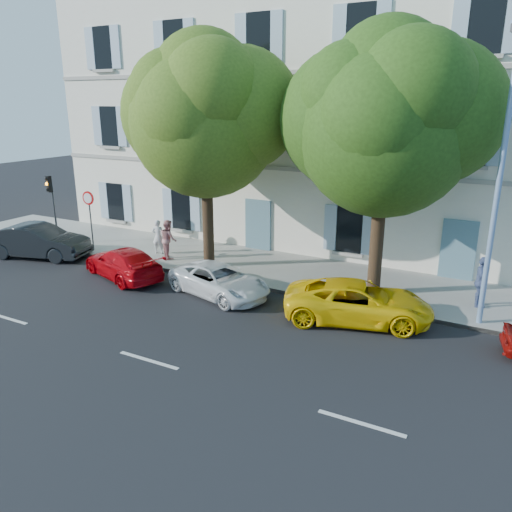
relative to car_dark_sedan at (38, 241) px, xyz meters
The scene contains 16 objects.
ground 10.71m from the car_dark_sedan, ahead, with size 90.00×90.00×0.00m, color black.
sidewalk 11.14m from the car_dark_sedan, 17.18° to the left, with size 36.00×4.50×0.15m, color #A09E96.
kerb 10.70m from the car_dark_sedan, ahead, with size 36.00×0.16×0.16m, color #9E998E.
building 14.90m from the car_dark_sedan, 40.38° to the left, with size 28.00×7.00×12.00m, color white.
car_dark_sedan is the anchor object (origin of this frame).
car_red_coupe 5.32m from the car_dark_sedan, ahead, with size 1.72×4.23×1.23m, color #BF050D.
car_white_coupe 9.77m from the car_dark_sedan, ahead, with size 1.88×4.08×1.13m, color white.
car_yellow_supercar 14.92m from the car_dark_sedan, ahead, with size 2.17×4.72×1.31m, color yellow.
tree_left 9.64m from the car_dark_sedan, 16.36° to the left, with size 5.87×5.87×9.10m.
tree_right 15.85m from the car_dark_sedan, ahead, with size 5.83×5.83×8.99m.
traffic_light 2.59m from the car_dark_sedan, 116.12° to the left, with size 0.30×0.38×3.32m.
road_sign 2.72m from the car_dark_sedan, 48.19° to the left, with size 0.64×0.10×2.76m.
street_lamp 18.98m from the car_dark_sedan, ahead, with size 0.43×1.84×8.59m.
pedestrian_a 5.46m from the car_dark_sedan, 29.23° to the left, with size 0.58×0.38×1.58m, color silver.
pedestrian_b 6.07m from the car_dark_sedan, 22.59° to the left, with size 0.84×0.66×1.73m, color #B87676.
pedestrian_c 18.52m from the car_dark_sedan, ahead, with size 1.03×0.43×1.76m, color #516395.
Camera 1 is at (8.39, -13.45, 6.84)m, focal length 35.00 mm.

